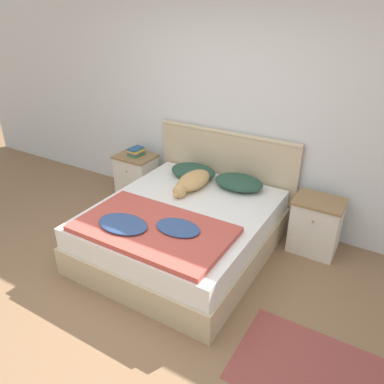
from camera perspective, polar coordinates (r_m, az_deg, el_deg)
The scene contains 12 objects.
ground_plane at distance 3.44m, azimuth -11.11°, elevation -17.92°, with size 16.00×16.00×0.00m, color #896647.
wall_back at distance 4.37m, azimuth 6.20°, elevation 12.09°, with size 9.00×0.06×2.55m.
bed at distance 3.94m, azimuth -1.44°, elevation -5.83°, with size 1.69×1.92×0.52m.
headboard at distance 4.56m, azimuth 5.11°, elevation 3.16°, with size 1.77×0.06×1.07m.
nightstand_left at distance 5.06m, azimuth -8.43°, elevation 2.38°, with size 0.50×0.40×0.60m.
nightstand_right at distance 4.14m, azimuth 18.32°, elevation -4.84°, with size 0.50×0.40×0.60m.
pillow_left at distance 4.45m, azimuth 0.17°, elevation 3.19°, with size 0.56×0.39×0.14m.
pillow_right at distance 4.21m, azimuth 7.13°, elevation 1.47°, with size 0.56×0.39×0.14m.
quilt at distance 3.44m, azimuth -6.14°, elevation -5.53°, with size 1.42×0.83×0.09m.
dog at distance 4.17m, azimuth 0.07°, elevation 1.61°, with size 0.29×0.74×0.16m.
book_stack at distance 4.94m, azimuth -8.52°, elevation 6.09°, with size 0.17×0.22×0.09m.
rug at distance 3.14m, azimuth 17.17°, elevation -24.43°, with size 1.04×0.78×0.00m.
Camera 1 is at (1.75, -1.71, 2.41)m, focal length 35.00 mm.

